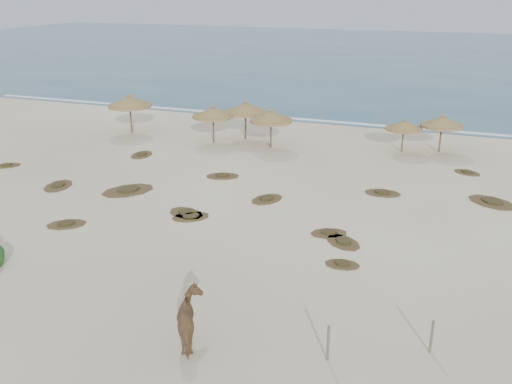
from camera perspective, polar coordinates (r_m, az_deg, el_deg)
ground at (r=26.32m, az=-5.54°, el=-5.30°), size 160.00×160.00×0.00m
ocean at (r=97.55m, az=14.11°, el=13.07°), size 200.00×100.00×0.01m
foam_line at (r=49.78m, az=7.41°, el=7.00°), size 70.00×0.60×0.01m
palapa_0 at (r=46.25m, az=-12.53°, el=8.77°), size 4.29×4.29×3.16m
palapa_1 at (r=42.51m, az=-4.32°, el=7.92°), size 3.76×3.76×2.90m
palapa_2 at (r=43.27m, az=-1.07°, el=8.35°), size 3.83×3.83×3.04m
palapa_3 at (r=40.98m, az=1.51°, el=7.52°), size 4.00×4.00×2.91m
palapa_4 at (r=41.96m, az=18.13°, el=6.67°), size 3.41×3.41×2.77m
palapa_5 at (r=41.32m, az=14.57°, el=6.45°), size 2.78×2.78×2.43m
horse at (r=19.27m, az=-6.46°, el=-12.67°), size 1.88×2.31×1.78m
fence_post_near at (r=18.73m, az=7.22°, el=-14.77°), size 0.11×0.11×1.25m
fence_post_far at (r=19.75m, az=17.15°, el=-13.67°), size 0.11×0.11×1.19m
scrub_0 at (r=35.48m, az=-19.17°, el=0.61°), size 1.90×2.50×0.16m
scrub_1 at (r=33.60m, az=-12.67°, el=0.18°), size 3.44×3.63×0.16m
scrub_2 at (r=29.33m, az=-6.54°, el=-2.45°), size 2.30×2.19×0.16m
scrub_3 at (r=31.47m, az=1.09°, el=-0.70°), size 2.08×2.41×0.16m
scrub_4 at (r=26.68m, az=8.71°, el=-4.96°), size 2.28×2.21×0.16m
scrub_5 at (r=33.58m, az=22.55°, el=-0.94°), size 3.22×2.93×0.16m
scrub_6 at (r=40.38m, az=-11.37°, el=3.69°), size 1.51×2.16×0.16m
scrub_7 at (r=33.16m, az=12.54°, el=-0.08°), size 2.09×1.41×0.16m
scrub_8 at (r=40.64m, az=-23.64°, el=2.46°), size 2.00×1.93×0.16m
scrub_9 at (r=29.78m, az=-6.99°, el=-2.11°), size 2.52×2.14×0.16m
scrub_10 at (r=38.25m, az=20.36°, el=1.86°), size 1.97×1.70×0.16m
scrub_11 at (r=29.78m, az=-18.44°, el=-3.06°), size 2.29×2.11×0.16m
scrub_12 at (r=24.68m, az=8.62°, el=-7.15°), size 1.58×1.12×0.16m
scrub_13 at (r=35.28m, az=-3.37°, el=1.63°), size 2.39×1.98×0.16m
scrub_14 at (r=27.50m, az=7.31°, el=-4.09°), size 2.10×1.82×0.16m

